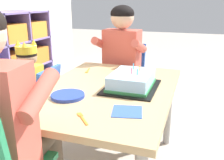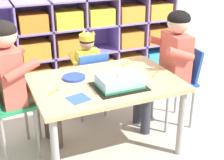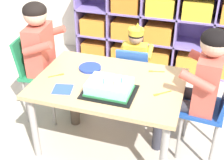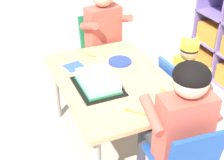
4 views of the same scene
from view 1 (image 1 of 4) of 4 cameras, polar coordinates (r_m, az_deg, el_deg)
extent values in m
cube|color=#7F6BB2|center=(3.16, -20.19, 5.66)|extent=(0.02, 0.37, 0.97)
cube|color=#7F6BB2|center=(3.47, -16.19, 7.02)|extent=(0.02, 0.37, 0.97)
cube|color=orange|center=(3.10, -21.45, -1.77)|extent=(0.30, 0.29, 0.19)
cube|color=teal|center=(3.39, -17.27, 0.27)|extent=(0.30, 0.29, 0.19)
cube|color=orange|center=(3.01, -22.11, 3.90)|extent=(0.30, 0.29, 0.19)
cube|color=orange|center=(3.31, -17.76, 5.49)|extent=(0.30, 0.29, 0.19)
cube|color=orange|center=(2.96, -22.81, 9.83)|extent=(0.30, 0.29, 0.19)
cube|color=orange|center=(3.27, -18.28, 10.91)|extent=(0.30, 0.29, 0.19)
cube|color=tan|center=(1.47, -1.41, -2.39)|extent=(1.11, 0.77, 0.03)
cylinder|color=#9E9993|center=(1.97, 12.73, -6.82)|extent=(0.05, 0.05, 0.56)
cylinder|color=#9E9993|center=(2.12, -5.03, -4.61)|extent=(0.05, 0.05, 0.56)
cube|color=blue|center=(1.86, -17.51, -6.20)|extent=(0.31, 0.30, 0.03)
cube|color=blue|center=(1.74, -14.31, -2.04)|extent=(0.28, 0.08, 0.29)
cylinder|color=gray|center=(2.09, -17.88, -9.11)|extent=(0.02, 0.02, 0.34)
cylinder|color=gray|center=(1.92, -21.89, -12.05)|extent=(0.02, 0.02, 0.34)
cylinder|color=gray|center=(1.98, -12.32, -10.17)|extent=(0.02, 0.02, 0.34)
cylinder|color=gray|center=(1.80, -16.00, -13.49)|extent=(0.02, 0.02, 0.34)
cube|color=yellow|center=(1.81, -18.21, -1.67)|extent=(0.22, 0.12, 0.29)
sphere|color=tan|center=(1.76, -18.88, 5.02)|extent=(0.13, 0.13, 0.13)
ellipsoid|color=black|center=(1.75, -18.94, 5.65)|extent=(0.14, 0.14, 0.10)
cylinder|color=yellow|center=(1.75, -19.04, 6.61)|extent=(0.14, 0.14, 0.05)
cone|color=yellow|center=(1.78, -20.77, 7.98)|extent=(0.04, 0.04, 0.04)
cone|color=yellow|center=(1.77, -17.48, 8.28)|extent=(0.04, 0.04, 0.04)
cone|color=yellow|center=(1.68, -19.44, 7.65)|extent=(0.04, 0.04, 0.04)
cylinder|color=brown|center=(1.96, -19.43, -4.02)|extent=(0.08, 0.21, 0.07)
cylinder|color=brown|center=(1.87, -21.63, -5.35)|extent=(0.08, 0.21, 0.07)
cylinder|color=brown|center=(2.10, -21.22, -9.00)|extent=(0.06, 0.06, 0.36)
cylinder|color=brown|center=(2.01, -23.37, -10.44)|extent=(0.06, 0.06, 0.36)
cylinder|color=yellow|center=(1.92, -17.39, 1.45)|extent=(0.05, 0.18, 0.10)
cylinder|color=yellow|center=(1.72, -21.85, -0.80)|extent=(0.05, 0.18, 0.10)
cylinder|color=brown|center=(1.15, -16.64, -14.05)|extent=(0.31, 0.14, 0.10)
cylinder|color=brown|center=(1.23, -24.24, -12.52)|extent=(0.31, 0.14, 0.10)
cylinder|color=#D15647|center=(0.92, -16.24, -3.10)|extent=(0.25, 0.10, 0.14)
cube|color=#1E4CA8|center=(2.19, 2.20, 0.21)|extent=(0.34, 0.37, 0.03)
cube|color=#1E4CA8|center=(2.28, 3.59, 4.92)|extent=(0.09, 0.32, 0.28)
cylinder|color=gray|center=(2.21, -2.56, -5.66)|extent=(0.02, 0.02, 0.41)
cylinder|color=gray|center=(2.11, 4.54, -6.88)|extent=(0.02, 0.02, 0.41)
cylinder|color=gray|center=(2.42, 0.05, -3.52)|extent=(0.02, 0.02, 0.41)
cylinder|color=gray|center=(2.33, 6.58, -4.51)|extent=(0.02, 0.02, 0.41)
cube|color=#D15647|center=(2.13, 2.26, 5.80)|extent=(0.18, 0.31, 0.42)
sphere|color=#DBB293|center=(2.09, 2.37, 14.14)|extent=(0.19, 0.19, 0.19)
ellipsoid|color=black|center=(2.09, 2.38, 14.92)|extent=(0.19, 0.19, 0.14)
cylinder|color=#33333D|center=(2.08, -1.62, 0.37)|extent=(0.31, 0.12, 0.10)
cylinder|color=#33333D|center=(2.01, 3.03, -0.24)|extent=(0.31, 0.12, 0.10)
cylinder|color=#33333D|center=(2.04, -3.36, -7.40)|extent=(0.08, 0.08, 0.43)
cylinder|color=#33333D|center=(1.97, 1.36, -8.30)|extent=(0.08, 0.08, 0.43)
cylinder|color=#D15647|center=(2.13, -2.61, 8.31)|extent=(0.25, 0.08, 0.14)
cylinder|color=#D15647|center=(2.00, 6.23, 7.64)|extent=(0.25, 0.08, 0.14)
cube|color=black|center=(1.47, 4.49, -1.61)|extent=(0.37, 0.29, 0.01)
cube|color=#9ED1EF|center=(1.46, 4.53, 0.06)|extent=(0.30, 0.22, 0.08)
cube|color=#338E4C|center=(1.47, 4.50, -1.17)|extent=(0.31, 0.24, 0.02)
cylinder|color=#E54C66|center=(1.42, 4.49, 2.08)|extent=(0.01, 0.01, 0.04)
cylinder|color=#4CB2E5|center=(1.52, 4.91, 3.14)|extent=(0.01, 0.01, 0.04)
cylinder|color=#4CB2E5|center=(1.41, 5.81, 1.87)|extent=(0.01, 0.01, 0.04)
cylinder|color=#EFCC4C|center=(1.47, 6.36, 2.58)|extent=(0.01, 0.01, 0.04)
cylinder|color=#233DA3|center=(1.34, -10.06, -3.53)|extent=(0.18, 0.18, 0.02)
cube|color=#3356B7|center=(1.16, 3.48, -7.19)|extent=(0.16, 0.16, 0.00)
cube|color=orange|center=(1.85, 3.88, 2.33)|extent=(0.09, 0.08, 0.00)
cube|color=orange|center=(1.79, 4.96, 1.76)|extent=(0.04, 0.04, 0.00)
cube|color=orange|center=(1.86, -5.45, 2.34)|extent=(0.09, 0.03, 0.00)
cube|color=orange|center=(1.79, -5.83, 1.80)|extent=(0.04, 0.03, 0.00)
cube|color=orange|center=(1.08, -6.42, -9.19)|extent=(0.07, 0.07, 0.00)
cube|color=orange|center=(1.14, -7.37, -7.83)|extent=(0.04, 0.04, 0.00)
camera|label=2|loc=(1.75, 98.07, 15.11)|focal=51.90mm
camera|label=3|loc=(2.49, 60.65, 26.14)|focal=49.61mm
camera|label=4|loc=(3.20, 27.43, 28.91)|focal=51.86mm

